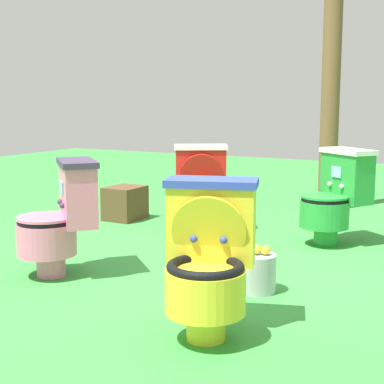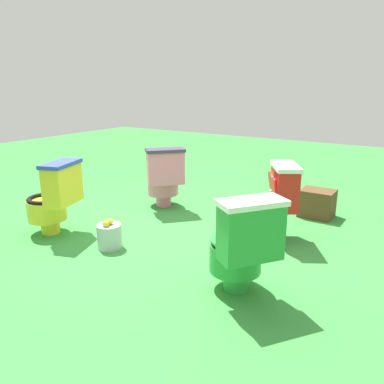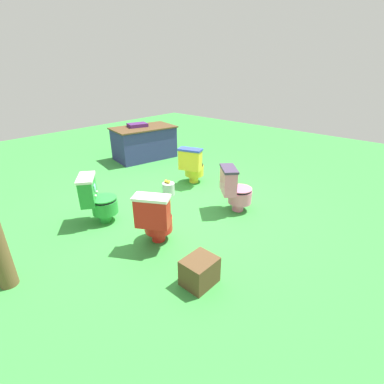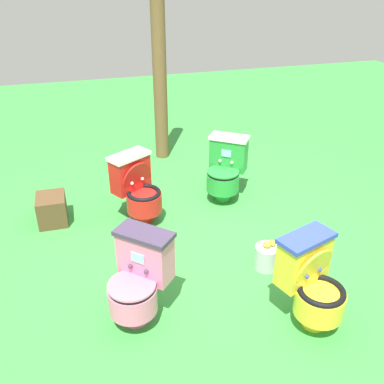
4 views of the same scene
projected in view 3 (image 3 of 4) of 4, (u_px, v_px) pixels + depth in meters
name	position (u px, v px, depth m)	size (l,w,h in m)	color
ground	(173.00, 208.00, 4.55)	(14.00, 14.00, 0.00)	green
toilet_green	(97.00, 199.00, 4.01)	(0.63, 0.62, 0.73)	green
toilet_pink	(235.00, 189.00, 4.34)	(0.63, 0.63, 0.73)	pink
toilet_yellow	(192.00, 165.00, 5.35)	(0.60, 0.54, 0.73)	yellow
toilet_red	(156.00, 218.00, 3.51)	(0.63, 0.60, 0.73)	red
vendor_table	(144.00, 142.00, 6.83)	(1.60, 1.14, 0.85)	navy
small_crate	(200.00, 271.00, 2.93)	(0.35, 0.29, 0.30)	brown
lemon_bucket	(169.00, 188.00, 4.98)	(0.22, 0.22, 0.28)	#B7B7BF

